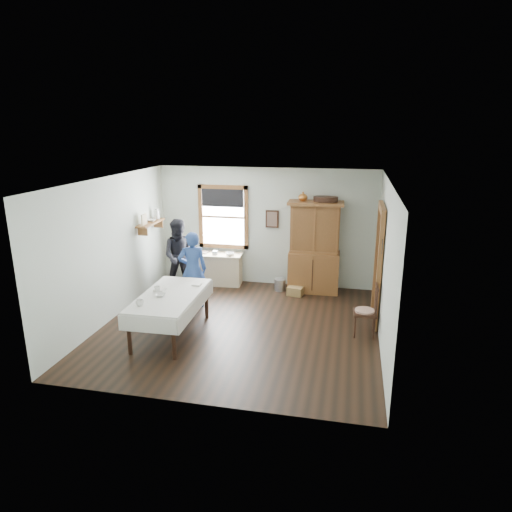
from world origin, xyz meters
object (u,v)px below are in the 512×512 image
work_counter (215,269)px  wicker_basket (295,291)px  dining_table (171,315)px  pail (280,285)px  china_hutch (314,248)px  woman_blue (193,272)px  spindle_chair (365,310)px  figure_dark (181,259)px

work_counter → wicker_basket: size_ratio=3.88×
dining_table → pail: bearing=60.0°
work_counter → china_hutch: china_hutch is taller
dining_table → woman_blue: 1.39m
work_counter → pail: 1.59m
wicker_basket → woman_blue: 2.32m
work_counter → spindle_chair: 3.98m
spindle_chair → woman_blue: (-3.41, 0.65, 0.26)m
china_hutch → dining_table: size_ratio=1.06×
wicker_basket → woman_blue: size_ratio=0.23×
work_counter → pail: work_counter is taller
pail → dining_table: bearing=-120.0°
pail → woman_blue: (-1.59, -1.30, 0.60)m
wicker_basket → woman_blue: woman_blue is taller
dining_table → work_counter: bearing=90.9°
work_counter → figure_dark: size_ratio=0.84×
china_hutch → figure_dark: (-2.88, -0.62, -0.25)m
china_hutch → wicker_basket: (-0.35, -0.35, -0.92)m
work_counter → china_hutch: size_ratio=0.63×
pail → china_hutch: bearing=8.5°
dining_table → figure_dark: 2.25m
pail → wicker_basket: size_ratio=0.81×
work_counter → figure_dark: bearing=-135.8°
woman_blue → work_counter: bearing=-112.0°
work_counter → pail: (1.57, -0.12, -0.23)m
woman_blue → pail: bearing=-162.1°
work_counter → dining_table: dining_table is taller
spindle_chair → pail: (-1.82, 1.95, -0.34)m
woman_blue → wicker_basket: bearing=-173.2°
work_counter → figure_dark: (-0.58, -0.64, 0.40)m
work_counter → wicker_basket: work_counter is taller
spindle_chair → figure_dark: figure_dark is taller
dining_table → wicker_basket: dining_table is taller
spindle_chair → figure_dark: size_ratio=0.62×
dining_table → spindle_chair: (3.35, 0.69, 0.09)m
pail → figure_dark: figure_dark is taller
wicker_basket → figure_dark: size_ratio=0.22×
spindle_chair → china_hutch: bearing=114.8°
china_hutch → dining_table: 3.62m
dining_table → wicker_basket: 3.08m
china_hutch → figure_dark: size_ratio=1.33×
work_counter → wicker_basket: 2.00m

